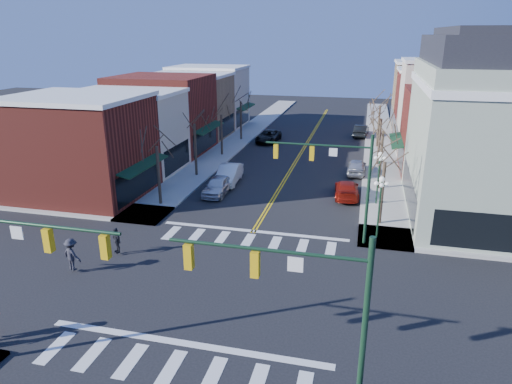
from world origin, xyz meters
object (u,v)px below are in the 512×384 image
Objects in this scene: lamppost_midblock at (379,169)px; car_right_far at (361,131)px; car_left_mid at (229,174)px; pedestrian_dark_a at (117,240)px; car_right_mid at (357,167)px; car_left_far at (268,136)px; lamppost_corner at (380,197)px; pedestrian_dark_b at (72,254)px; car_left_near at (218,186)px; victorian_corner at (507,128)px; car_right_near at (347,189)px.

lamppost_midblock is 26.12m from car_right_far.
lamppost_midblock is at bearing -15.70° from car_left_mid.
car_right_mid is at bearing 93.89° from pedestrian_dark_a.
car_left_far is at bearing -45.02° from car_right_mid.
lamppost_corner reaches higher than car_right_far.
lamppost_corner is 1.00× the size of car_right_mid.
car_left_far is 35.14m from pedestrian_dark_b.
car_left_near is 3.19m from car_left_mid.
car_right_far is (11.20, 26.39, 0.01)m from car_left_near.
pedestrian_dark_a is at bearing -100.30° from pedestrian_dark_b.
car_left_near is 14.23m from car_right_mid.
car_right_far is (0.00, 17.62, 0.03)m from car_right_mid.
lamppost_midblock reaches higher than pedestrian_dark_a.
victorian_corner is 2.87× the size of car_left_mid.
victorian_corner is at bearing -133.07° from pedestrian_dark_b.
lamppost_corner is 29.44m from car_left_far.
pedestrian_dark_b is at bearing -103.47° from car_left_near.
lamppost_midblock is 13.46m from car_left_mid.
car_right_far is (0.58, 24.59, 0.08)m from car_right_near.
lamppost_corner reaches higher than car_left_far.
pedestrian_dark_b is (-3.81, -14.69, 0.35)m from car_left_near.
lamppost_midblock is 0.87× the size of car_left_mid.
car_right_far is (-1.80, 32.47, -2.20)m from lamppost_corner.
car_left_mid is 25.77m from car_right_far.
car_right_mid is 2.27× the size of pedestrian_dark_b.
car_left_mid is (-21.30, 3.26, -5.84)m from victorian_corner.
car_right_mid is 24.99m from pedestrian_dark_a.
car_left_mid is 18.28m from pedestrian_dark_b.
car_left_mid is 1.05× the size of car_right_near.
car_left_mid is (0.00, 3.19, 0.07)m from car_left_near.
car_left_near is 0.89× the size of car_left_mid.
car_left_mid is at bearing 117.87° from pedestrian_dark_a.
car_right_far reaches higher than car_left_near.
pedestrian_dark_b is at bearing -79.89° from pedestrian_dark_a.
car_right_mid is (0.58, 6.97, 0.05)m from car_right_near.
car_left_far is 3.21× the size of pedestrian_dark_a.
car_right_far is 2.87× the size of pedestrian_dark_a.
car_left_mid is 3.07× the size of pedestrian_dark_a.
lamppost_corner is 15.12m from car_right_mid.
car_right_near is (10.62, -1.39, -0.13)m from car_left_mid.
car_right_near is at bearing 10.70° from car_left_near.
victorian_corner reaches higher than lamppost_midblock.
victorian_corner is 27.28m from pedestrian_dark_a.
car_left_near is at bearing 5.61° from car_right_near.
lamppost_midblock is 3.57m from car_right_near.
lamppost_corner is 14.52m from car_left_near.
car_right_far is 40.88m from pedestrian_dark_a.
car_left_mid is 1.07× the size of car_right_far.
pedestrian_dark_a is at bearing -158.68° from lamppost_corner.
car_left_mid is 1.15× the size of car_right_mid.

